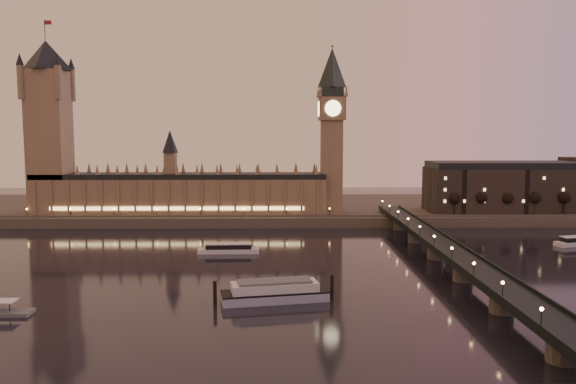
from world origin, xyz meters
name	(u,v)px	position (x,y,z in m)	size (l,w,h in m)	color
ground	(226,270)	(0.00, 0.00, 0.00)	(700.00, 700.00, 0.00)	black
far_embankment	(292,209)	(30.00, 165.00, 3.00)	(560.00, 130.00, 6.00)	#423D35
palace_of_westminster	(180,189)	(-40.12, 120.99, 21.71)	(180.00, 26.62, 52.00)	brown
victoria_tower	(49,117)	(-120.00, 121.00, 65.79)	(31.68, 31.68, 118.00)	brown
big_ben	(332,120)	(53.99, 120.99, 63.95)	(17.68, 17.68, 104.00)	brown
westminster_bridge	(447,256)	(91.61, 0.00, 5.52)	(13.20, 260.00, 15.30)	black
city_block	(548,186)	(194.94, 130.93, 22.24)	(155.00, 45.00, 34.00)	black
bare_tree_0	(457,200)	(129.36, 109.00, 15.61)	(6.33, 6.33, 12.87)	black
bare_tree_1	(483,200)	(145.25, 109.00, 15.61)	(6.33, 6.33, 12.87)	black
bare_tree_2	(509,200)	(161.14, 109.00, 15.61)	(6.33, 6.33, 12.87)	black
bare_tree_3	(535,200)	(177.03, 109.00, 15.61)	(6.33, 6.33, 12.87)	black
bare_tree_4	(561,200)	(192.92, 109.00, 15.61)	(6.33, 6.33, 12.87)	black
cruise_boat_a	(229,249)	(-2.03, 32.22, 2.02)	(28.78, 7.02, 4.58)	silver
moored_barge	(275,292)	(20.53, -43.61, 3.20)	(40.66, 16.55, 7.58)	#98A2C2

